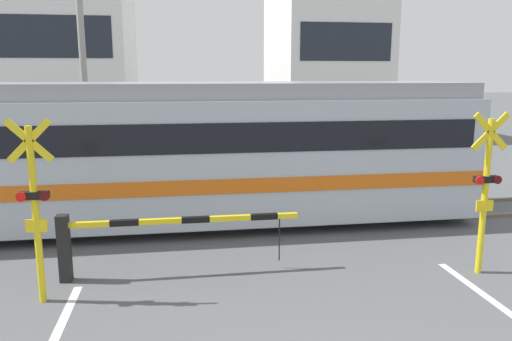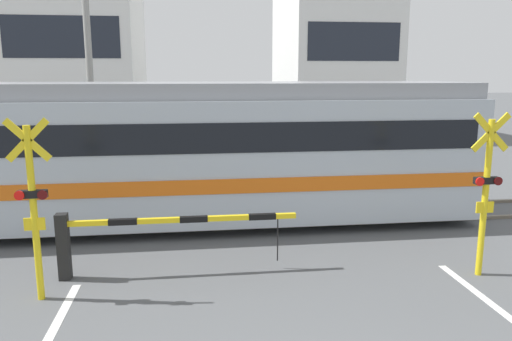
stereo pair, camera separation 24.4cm
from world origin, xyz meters
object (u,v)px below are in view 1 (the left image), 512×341
Objects in this scene: crossing_barrier_near at (129,234)px; crossing_signal_left at (35,204)px; crossing_barrier_far at (313,165)px; commuter_train at (83,152)px; crossing_signal_right at (486,187)px.

crossing_signal_left reaches higher than crossing_barrier_near.
crossing_barrier_far is at bearing 50.10° from crossing_barrier_near.
crossing_barrier_far is (4.96, 5.93, 0.00)m from crossing_barrier_near.
commuter_train reaches higher than crossing_signal_right.
crossing_signal_right reaches higher than crossing_barrier_near.
crossing_signal_left is at bearing 180.00° from crossing_signal_right.
commuter_train is at bearing 89.39° from crossing_signal_left.
crossing_barrier_near is 7.73m from crossing_barrier_far.
crossing_barrier_far is 6.87m from crossing_signal_right.
crossing_signal_right is at bearing -79.05° from crossing_barrier_far.
crossing_signal_left is (-6.25, -6.70, 0.80)m from crossing_barrier_far.
crossing_signal_right is at bearing -7.03° from crossing_barrier_near.
crossing_signal_left is at bearing -133.02° from crossing_barrier_far.
crossing_barrier_far is 1.45× the size of crossing_signal_right.
crossing_barrier_near is 1.00× the size of crossing_barrier_far.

